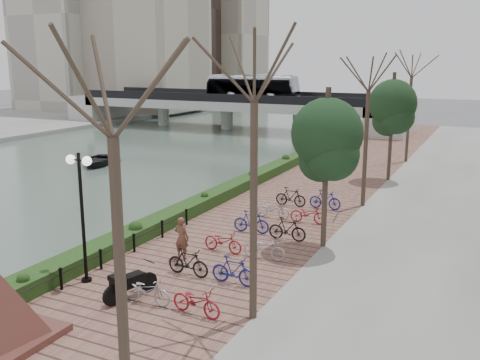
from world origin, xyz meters
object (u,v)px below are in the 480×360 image
Objects in this scene: motorcycle at (131,282)px; lamppost at (81,189)px; boat at (98,160)px; pedestrian at (182,238)px.

lamppost is at bearing -174.87° from motorcycle.
motorcycle is at bearing -10.98° from lamppost.
lamppost is 24.34m from boat.
lamppost is at bearing 62.46° from pedestrian.
lamppost is 2.58× the size of motorcycle.
motorcycle is 0.42× the size of boat.
lamppost is 2.71× the size of pedestrian.
lamppost reaches higher than pedestrian.
pedestrian is 0.40× the size of boat.
boat is at bearing 148.94° from motorcycle.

